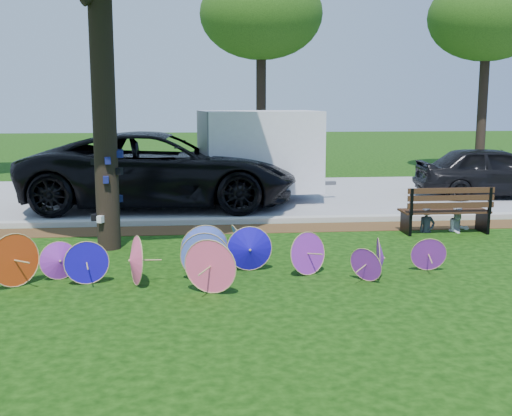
{
  "coord_description": "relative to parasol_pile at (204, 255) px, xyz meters",
  "views": [
    {
      "loc": [
        -0.59,
        -9.3,
        2.85
      ],
      "look_at": [
        0.5,
        2.0,
        0.9
      ],
      "focal_mm": 45.0,
      "sensor_mm": 36.0,
      "label": 1
    }
  ],
  "objects": [
    {
      "name": "dark_pickup",
      "position": [
        8.45,
        7.69,
        0.37
      ],
      "size": [
        4.51,
        2.15,
        1.49
      ],
      "primitive_type": "imported",
      "rotation": [
        0.0,
        0.0,
        1.48
      ],
      "color": "black",
      "rests_on": "ground"
    },
    {
      "name": "street",
      "position": [
        0.45,
        8.66,
        -0.37
      ],
      "size": [
        90.0,
        8.0,
        0.01
      ],
      "primitive_type": "cube",
      "color": "gray",
      "rests_on": "ground"
    },
    {
      "name": "ground",
      "position": [
        0.45,
        -0.69,
        -0.37
      ],
      "size": [
        90.0,
        90.0,
        0.0
      ],
      "primitive_type": "plane",
      "color": "black",
      "rests_on": "ground"
    },
    {
      "name": "mulch_strip",
      "position": [
        0.45,
        3.81,
        -0.37
      ],
      "size": [
        90.0,
        1.0,
        0.01
      ],
      "primitive_type": "cube",
      "color": "#472D16",
      "rests_on": "ground"
    },
    {
      "name": "bg_trees",
      "position": [
        1.35,
        13.75,
        5.39
      ],
      "size": [
        24.31,
        4.64,
        7.4
      ],
      "color": "black",
      "rests_on": "ground"
    },
    {
      "name": "park_bench",
      "position": [
        5.17,
        3.07,
        0.13
      ],
      "size": [
        1.92,
        0.75,
        1.0
      ],
      "primitive_type": null,
      "rotation": [
        0.0,
        0.0,
        0.01
      ],
      "color": "black",
      "rests_on": "ground"
    },
    {
      "name": "parasol_pile",
      "position": [
        0.0,
        0.0,
        0.0
      ],
      "size": [
        7.32,
        2.5,
        0.84
      ],
      "color": "#170BC9",
      "rests_on": "ground"
    },
    {
      "name": "person_left",
      "position": [
        4.82,
        3.12,
        0.16
      ],
      "size": [
        0.43,
        0.33,
        1.06
      ],
      "primitive_type": "imported",
      "rotation": [
        0.0,
        0.0,
        0.22
      ],
      "color": "#383F4D",
      "rests_on": "ground"
    },
    {
      "name": "person_right",
      "position": [
        5.52,
        3.12,
        0.15
      ],
      "size": [
        0.56,
        0.46,
        1.05
      ],
      "primitive_type": "imported",
      "rotation": [
        0.0,
        0.0,
        0.14
      ],
      "color": "silver",
      "rests_on": "ground"
    },
    {
      "name": "cargo_trailer",
      "position": [
        1.67,
        7.64,
        1.03
      ],
      "size": [
        3.37,
        2.36,
        2.8
      ],
      "primitive_type": "cube",
      "rotation": [
        0.0,
        0.0,
        0.12
      ],
      "color": "silver",
      "rests_on": "ground"
    },
    {
      "name": "black_van",
      "position": [
        -1.03,
        6.95,
        0.62
      ],
      "size": [
        7.25,
        3.58,
        1.98
      ],
      "primitive_type": "imported",
      "rotation": [
        0.0,
        0.0,
        1.53
      ],
      "color": "black",
      "rests_on": "ground"
    },
    {
      "name": "curb",
      "position": [
        0.45,
        4.51,
        -0.31
      ],
      "size": [
        90.0,
        0.3,
        0.12
      ],
      "primitive_type": "cube",
      "color": "#B7B5AD",
      "rests_on": "ground"
    }
  ]
}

